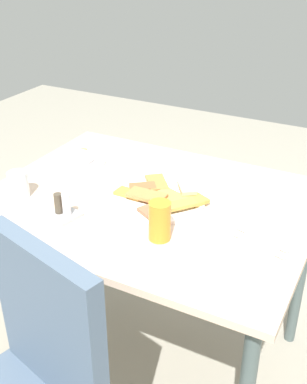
% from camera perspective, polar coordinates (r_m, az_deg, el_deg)
% --- Properties ---
extents(ground_plane, '(6.00, 6.00, 0.00)m').
position_cam_1_polar(ground_plane, '(2.12, -0.40, -18.88)').
color(ground_plane, gray).
extents(dining_table, '(1.10, 0.86, 0.75)m').
position_cam_1_polar(dining_table, '(1.69, -0.48, -3.37)').
color(dining_table, beige).
rests_on(dining_table, ground_plane).
extents(pide_platter, '(0.32, 0.32, 0.04)m').
position_cam_1_polar(pide_platter, '(1.64, 0.84, -0.64)').
color(pide_platter, white).
rests_on(pide_platter, dining_table).
extents(salad_plate_greens, '(0.22, 0.22, 0.05)m').
position_cam_1_polar(salad_plate_greens, '(1.92, -9.01, 3.81)').
color(salad_plate_greens, white).
rests_on(salad_plate_greens, dining_table).
extents(soda_can, '(0.09, 0.09, 0.12)m').
position_cam_1_polar(soda_can, '(1.41, 0.74, -3.45)').
color(soda_can, orange).
rests_on(soda_can, dining_table).
extents(drinking_glass, '(0.07, 0.07, 0.09)m').
position_cam_1_polar(drinking_glass, '(1.71, -15.71, 0.85)').
color(drinking_glass, silver).
rests_on(drinking_glass, dining_table).
extents(paper_napkin, '(0.13, 0.13, 0.00)m').
position_cam_1_polar(paper_napkin, '(1.46, 12.52, -5.96)').
color(paper_napkin, white).
rests_on(paper_napkin, dining_table).
extents(fork, '(0.17, 0.07, 0.00)m').
position_cam_1_polar(fork, '(1.47, 12.74, -5.47)').
color(fork, silver).
rests_on(fork, paper_napkin).
extents(spoon, '(0.18, 0.07, 0.00)m').
position_cam_1_polar(spoon, '(1.44, 12.34, -6.19)').
color(spoon, silver).
rests_on(spoon, paper_napkin).
extents(condiment_caddy, '(0.11, 0.11, 0.09)m').
position_cam_1_polar(condiment_caddy, '(1.56, -10.68, -2.08)').
color(condiment_caddy, '#B2B2B7').
rests_on(condiment_caddy, dining_table).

